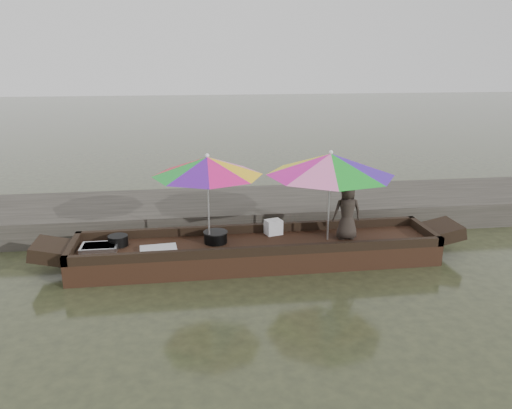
{
  "coord_description": "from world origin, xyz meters",
  "views": [
    {
      "loc": [
        -1.13,
        -7.81,
        3.36
      ],
      "look_at": [
        0.0,
        0.1,
        1.0
      ],
      "focal_mm": 35.0,
      "sensor_mm": 36.0,
      "label": 1
    }
  ],
  "objects": [
    {
      "name": "umbrella_stern",
      "position": [
        1.23,
        0.0,
        1.12
      ],
      "size": [
        2.46,
        2.46,
        1.55
      ],
      "primitive_type": null,
      "rotation": [
        0.0,
        0.0,
        -0.16
      ],
      "color": "orange",
      "rests_on": "boat_hull"
    },
    {
      "name": "supply_bag",
      "position": [
        0.35,
        0.4,
        0.48
      ],
      "size": [
        0.33,
        0.29,
        0.26
      ],
      "primitive_type": "cube",
      "rotation": [
        0.0,
        0.0,
        0.28
      ],
      "color": "silver",
      "rests_on": "boat_hull"
    },
    {
      "name": "tray_crayfish",
      "position": [
        -2.58,
        0.03,
        0.39
      ],
      "size": [
        0.59,
        0.41,
        0.09
      ],
      "primitive_type": "cube",
      "rotation": [
        0.0,
        0.0,
        -0.01
      ],
      "color": "silver",
      "rests_on": "boat_hull"
    },
    {
      "name": "dock",
      "position": [
        0.0,
        2.2,
        0.25
      ],
      "size": [
        22.0,
        2.2,
        0.5
      ],
      "primitive_type": "cube",
      "color": "#2D2B26",
      "rests_on": "ground"
    },
    {
      "name": "tray_scallop",
      "position": [
        -1.63,
        -0.17,
        0.38
      ],
      "size": [
        0.62,
        0.46,
        0.06
      ],
      "primitive_type": "cube",
      "rotation": [
        0.0,
        0.0,
        0.09
      ],
      "color": "silver",
      "rests_on": "boat_hull"
    },
    {
      "name": "umbrella_bow",
      "position": [
        -0.8,
        0.0,
        1.12
      ],
      "size": [
        1.82,
        1.82,
        1.55
      ],
      "primitive_type": null,
      "rotation": [
        0.0,
        0.0,
        -0.02
      ],
      "color": "pink",
      "rests_on": "boat_hull"
    },
    {
      "name": "boat_hull",
      "position": [
        0.0,
        0.0,
        0.17
      ],
      "size": [
        6.1,
        1.2,
        0.35
      ],
      "primitive_type": "cube",
      "color": "black",
      "rests_on": "water"
    },
    {
      "name": "vendor",
      "position": [
        1.56,
        0.0,
        0.84
      ],
      "size": [
        0.5,
        0.34,
        0.98
      ],
      "primitive_type": "imported",
      "rotation": [
        0.0,
        0.0,
        3.09
      ],
      "color": "#2A231E",
      "rests_on": "boat_hull"
    },
    {
      "name": "water",
      "position": [
        0.0,
        0.0,
        0.0
      ],
      "size": [
        80.0,
        80.0,
        0.0
      ],
      "primitive_type": "plane",
      "color": "#2A2D1D",
      "rests_on": "ground"
    },
    {
      "name": "cooking_pot",
      "position": [
        -2.3,
        0.21,
        0.44
      ],
      "size": [
        0.33,
        0.33,
        0.17
      ],
      "primitive_type": "cylinder",
      "color": "black",
      "rests_on": "boat_hull"
    },
    {
      "name": "charcoal_grill",
      "position": [
        -0.69,
        0.12,
        0.44
      ],
      "size": [
        0.39,
        0.39,
        0.18
      ],
      "primitive_type": "cylinder",
      "color": "black",
      "rests_on": "boat_hull"
    }
  ]
}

